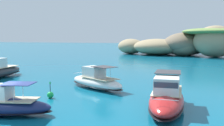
{
  "coord_description": "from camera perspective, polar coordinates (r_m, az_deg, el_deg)",
  "views": [
    {
      "loc": [
        13.1,
        -12.97,
        5.23
      ],
      "look_at": [
        0.13,
        22.4,
        1.43
      ],
      "focal_mm": 41.34,
      "sensor_mm": 36.0,
      "label": 1
    }
  ],
  "objects": [
    {
      "name": "islet_large",
      "position": [
        75.25,
        18.04,
        4.32
      ],
      "size": [
        24.07,
        22.55,
        8.22
      ],
      "color": "#9E8966",
      "rests_on": "ground"
    },
    {
      "name": "islet_small",
      "position": [
        78.9,
        8.83,
        3.37
      ],
      "size": [
        23.76,
        20.75,
        4.72
      ],
      "color": "#9E8966",
      "rests_on": "ground"
    },
    {
      "name": "motorboat_red",
      "position": [
        19.24,
        12.0,
        -7.62
      ],
      "size": [
        3.22,
        8.43,
        2.58
      ],
      "color": "red",
      "rests_on": "ground"
    },
    {
      "name": "motorboat_navy",
      "position": [
        19.04,
        -23.3,
        -8.5
      ],
      "size": [
        7.26,
        3.84,
        2.18
      ],
      "color": "navy",
      "rests_on": "ground"
    },
    {
      "name": "motorboat_white",
      "position": [
        26.39,
        -3.56,
        -4.02
      ],
      "size": [
        7.7,
        5.53,
        2.36
      ],
      "color": "white",
      "rests_on": "ground"
    },
    {
      "name": "channel_buoy",
      "position": [
        22.91,
        -13.49,
        -6.74
      ],
      "size": [
        0.56,
        0.56,
        1.48
      ],
      "color": "green",
      "rests_on": "ground"
    }
  ]
}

